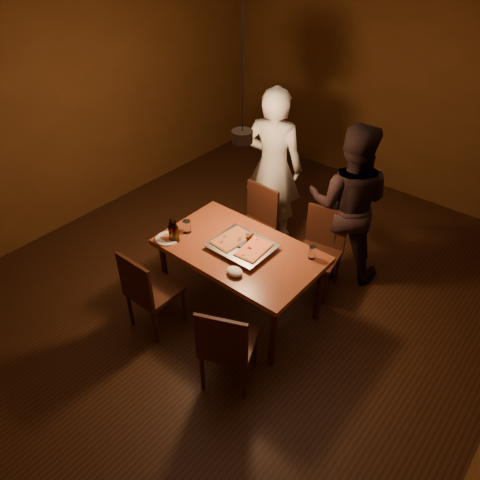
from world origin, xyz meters
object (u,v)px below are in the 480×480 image
Objects in this scene: pizza_tray at (242,247)px; beer_bottle_b at (176,231)px; chair_far_right at (321,243)px; beer_bottle_a at (172,230)px; chair_near_left at (146,286)px; diner_white at (273,167)px; chair_near_right at (226,341)px; dining_table at (240,255)px; diner_dark at (348,204)px; chair_far_left at (256,218)px; pendant_lamp at (242,135)px; plate_slice at (167,238)px.

beer_bottle_b is at bearing -156.37° from pizza_tray.
chair_far_right is 1.99× the size of beer_bottle_a.
diner_white reaches higher than chair_near_left.
chair_far_right is at bearing 49.09° from beer_bottle_a.
chair_far_right is 0.89× the size of pizza_tray.
chair_near_right reaches higher than pizza_tray.
beer_bottle_b is at bearing 39.30° from chair_far_right.
diner_dark is (0.46, 1.16, 0.18)m from dining_table.
beer_bottle_b reaches higher than chair_near_left.
pendant_lamp is (0.24, -0.54, 1.22)m from chair_far_left.
dining_table is 0.91m from chair_far_right.
chair_near_right is (0.89, -1.52, 0.00)m from chair_far_left.
chair_far_right reaches higher than pizza_tray.
chair_far_right is 1.48m from beer_bottle_b.
diner_dark is (1.02, 1.47, -0.01)m from beer_bottle_a.
dining_table is 3.09× the size of chair_far_left.
pendant_lamp is (0.33, 0.96, 1.22)m from chair_near_left.
diner_dark reaches higher than chair_far_left.
chair_near_left is at bearing 73.11° from diner_white.
chair_far_left is 1.50m from chair_near_left.
pizza_tray is 1.24m from diner_dark.
dining_table is at bearing 47.77° from diner_dark.
diner_white is (-0.06, 1.98, 0.38)m from chair_near_left.
beer_bottle_b is at bearing 22.68° from plate_slice.
beer_bottle_a reaches higher than plate_slice.
chair_near_right is 1.01× the size of pizza_tray.
pizza_tray is 2.42× the size of plate_slice.
beer_bottle_a is at bearing -129.76° from pendant_lamp.
chair_near_left is at bearing -108.82° from pendant_lamp.
plate_slice is (-0.15, 0.43, 0.22)m from chair_near_left.
dining_table is at bearing 98.58° from chair_near_right.
pendant_lamp reaches higher than chair_near_right.
pendant_lamp reaches higher than pizza_tray.
chair_far_right is at bearing 49.66° from beer_bottle_b.
plate_slice is at bearing -157.32° from beer_bottle_b.
plate_slice is 0.13× the size of diner_dark.
plate_slice reaches higher than dining_table.
pendant_lamp is at bearing 99.14° from chair_near_right.
plate_slice is 0.21× the size of pendant_lamp.
chair_near_right is 1.97m from diner_dark.
diner_white reaches higher than dining_table.
pendant_lamp is (-0.60, -0.96, 0.90)m from diner_dark.
pendant_lamp reaches higher than plate_slice.
pendant_lamp is (0.39, 0.49, 0.90)m from beer_bottle_b.
diner_dark is (0.06, 0.35, 0.32)m from chair_far_right.
chair_near_right is at bearing 98.66° from diner_white.
chair_near_right is 2.29m from diner_white.
beer_bottle_b is at bearing 97.75° from chair_near_left.
diner_dark reaches higher than beer_bottle_b.
chair_far_right is at bearing 63.65° from dining_table.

